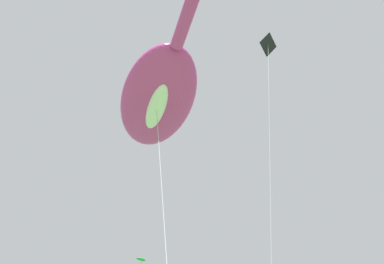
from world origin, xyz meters
name	(u,v)px	position (x,y,z in m)	size (l,w,h in m)	color
big_show_kite	(160,93)	(-2.06, 9.73, 14.00)	(7.80, 10.93, 14.72)	#CC3899
small_kite_delta_white	(268,56)	(1.61, 5.76, 18.09)	(1.20, 3.67, 19.68)	black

